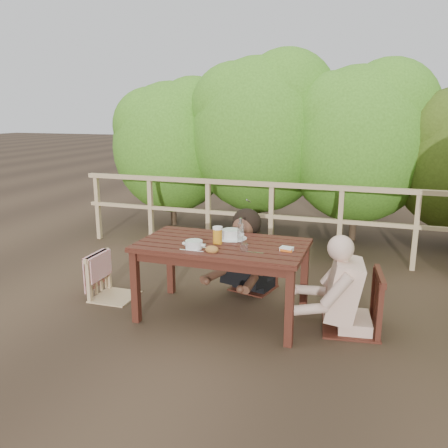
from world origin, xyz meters
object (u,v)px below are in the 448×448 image
(soup_far, at_px, (231,235))
(beer_glass, at_px, (218,236))
(butter_tub, at_px, (287,250))
(chair_far, at_px, (254,251))
(bottle, at_px, (240,231))
(chair_right, at_px, (354,275))
(soup_near, at_px, (194,245))
(table, at_px, (222,281))
(chair_left, at_px, (113,258))
(bread_roll, at_px, (212,250))
(tumbler, at_px, (244,248))
(woman, at_px, (255,226))
(diner_right, at_px, (359,253))

(soup_far, bearing_deg, beer_glass, -105.89)
(butter_tub, bearing_deg, chair_far, 131.71)
(beer_glass, relative_size, bottle, 0.70)
(chair_right, height_order, soup_near, chair_right)
(chair_right, height_order, bottle, chair_right)
(chair_right, relative_size, bottle, 4.15)
(soup_far, bearing_deg, chair_right, -3.08)
(soup_near, xyz_separation_m, butter_tub, (0.80, 0.19, -0.02))
(table, relative_size, bottle, 6.22)
(chair_left, bearing_deg, soup_far, -85.40)
(soup_near, xyz_separation_m, bread_roll, (0.19, -0.05, -0.01))
(chair_left, height_order, chair_right, chair_right)
(chair_far, height_order, bread_roll, chair_far)
(chair_left, bearing_deg, chair_far, -62.58)
(soup_near, bearing_deg, chair_right, 14.92)
(beer_glass, relative_size, tumbler, 2.10)
(woman, xyz_separation_m, butter_tub, (0.52, -0.85, 0.03))
(chair_far, distance_m, butter_tub, 1.02)
(chair_far, xyz_separation_m, beer_glass, (-0.13, -0.81, 0.37))
(chair_left, relative_size, beer_glass, 5.06)
(chair_far, relative_size, beer_glass, 4.96)
(chair_left, xyz_separation_m, soup_near, (1.04, -0.30, 0.32))
(soup_far, bearing_deg, bread_roll, -92.50)
(table, distance_m, tumbler, 0.51)
(bread_roll, bearing_deg, soup_far, 87.50)
(soup_far, bearing_deg, chair_left, -174.11)
(soup_near, distance_m, butter_tub, 0.82)
(woman, xyz_separation_m, beer_glass, (-0.13, -0.83, 0.10))
(beer_glass, bearing_deg, table, 45.91)
(chair_left, bearing_deg, bottle, -91.05)
(soup_far, bearing_deg, woman, 83.57)
(chair_far, bearing_deg, table, -83.48)
(table, relative_size, diner_right, 1.08)
(beer_glass, bearing_deg, butter_tub, -1.61)
(table, bearing_deg, beer_glass, -134.09)
(chair_right, bearing_deg, soup_near, -82.62)
(chair_right, relative_size, woman, 0.73)
(tumbler, bearing_deg, chair_far, 99.89)
(woman, bearing_deg, soup_far, 97.26)
(butter_tub, bearing_deg, soup_far, 167.85)
(soup_near, distance_m, tumbler, 0.45)
(table, distance_m, woman, 0.88)
(chair_right, distance_m, soup_near, 1.44)
(woman, relative_size, bread_roll, 11.87)
(soup_near, distance_m, beer_glass, 0.26)
(soup_far, height_order, beer_glass, beer_glass)
(chair_right, distance_m, tumbler, 1.00)
(bottle, xyz_separation_m, butter_tub, (0.46, -0.11, -0.10))
(chair_right, relative_size, soup_near, 3.99)
(woman, xyz_separation_m, bottle, (0.06, -0.74, 0.13))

